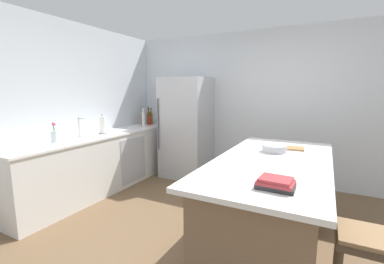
{
  "coord_description": "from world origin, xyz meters",
  "views": [
    {
      "loc": [
        1.02,
        -2.33,
        1.59
      ],
      "look_at": [
        -0.65,
        0.91,
        1.0
      ],
      "focal_mm": 24.26,
      "sensor_mm": 36.0,
      "label": 1
    }
  ],
  "objects_px": {
    "vinegar_bottle": "(142,120)",
    "soda_bottle": "(144,118)",
    "paper_towel_roll": "(103,125)",
    "whiskey_bottle": "(149,118)",
    "flower_vase": "(55,136)",
    "hot_sauce_bottle": "(150,121)",
    "refrigerator": "(187,128)",
    "cutting_board": "(288,148)",
    "olive_oil_bottle": "(151,117)",
    "cookbook_stack": "(276,183)",
    "sink_faucet": "(80,127)",
    "mixing_bowl": "(274,149)",
    "bar_stool": "(366,253)",
    "kitchen_island": "(270,203)"
  },
  "relations": [
    {
      "from": "refrigerator",
      "to": "cutting_board",
      "type": "bearing_deg",
      "value": -28.44
    },
    {
      "from": "flower_vase",
      "to": "hot_sauce_bottle",
      "type": "height_order",
      "value": "flower_vase"
    },
    {
      "from": "paper_towel_roll",
      "to": "hot_sauce_bottle",
      "type": "xyz_separation_m",
      "value": [
        0.03,
        1.2,
        -0.05
      ]
    },
    {
      "from": "paper_towel_roll",
      "to": "cookbook_stack",
      "type": "xyz_separation_m",
      "value": [
        2.85,
        -1.17,
        -0.09
      ]
    },
    {
      "from": "paper_towel_roll",
      "to": "mixing_bowl",
      "type": "xyz_separation_m",
      "value": [
        2.65,
        -0.07,
        -0.08
      ]
    },
    {
      "from": "flower_vase",
      "to": "olive_oil_bottle",
      "type": "bearing_deg",
      "value": 91.06
    },
    {
      "from": "flower_vase",
      "to": "paper_towel_roll",
      "type": "bearing_deg",
      "value": 88.25
    },
    {
      "from": "paper_towel_roll",
      "to": "cutting_board",
      "type": "height_order",
      "value": "paper_towel_roll"
    },
    {
      "from": "kitchen_island",
      "to": "refrigerator",
      "type": "xyz_separation_m",
      "value": [
        -1.83,
        1.62,
        0.44
      ]
    },
    {
      "from": "sink_faucet",
      "to": "olive_oil_bottle",
      "type": "bearing_deg",
      "value": 90.55
    },
    {
      "from": "hot_sauce_bottle",
      "to": "cookbook_stack",
      "type": "relative_size",
      "value": 0.85
    },
    {
      "from": "paper_towel_roll",
      "to": "whiskey_bottle",
      "type": "height_order",
      "value": "whiskey_bottle"
    },
    {
      "from": "flower_vase",
      "to": "refrigerator",
      "type": "bearing_deg",
      "value": 66.38
    },
    {
      "from": "kitchen_island",
      "to": "flower_vase",
      "type": "relative_size",
      "value": 8.18
    },
    {
      "from": "sink_faucet",
      "to": "paper_towel_roll",
      "type": "height_order",
      "value": "paper_towel_roll"
    },
    {
      "from": "flower_vase",
      "to": "hot_sauce_bottle",
      "type": "distance_m",
      "value": 2.0
    },
    {
      "from": "mixing_bowl",
      "to": "soda_bottle",
      "type": "bearing_deg",
      "value": 157.76
    },
    {
      "from": "sink_faucet",
      "to": "hot_sauce_bottle",
      "type": "height_order",
      "value": "sink_faucet"
    },
    {
      "from": "mixing_bowl",
      "to": "hot_sauce_bottle",
      "type": "bearing_deg",
      "value": 154.11
    },
    {
      "from": "refrigerator",
      "to": "olive_oil_bottle",
      "type": "height_order",
      "value": "refrigerator"
    },
    {
      "from": "sink_faucet",
      "to": "hot_sauce_bottle",
      "type": "distance_m",
      "value": 1.59
    },
    {
      "from": "mixing_bowl",
      "to": "cutting_board",
      "type": "xyz_separation_m",
      "value": [
        0.12,
        0.25,
        -0.03
      ]
    },
    {
      "from": "sink_faucet",
      "to": "cutting_board",
      "type": "height_order",
      "value": "sink_faucet"
    },
    {
      "from": "sink_faucet",
      "to": "soda_bottle",
      "type": "distance_m",
      "value": 1.39
    },
    {
      "from": "refrigerator",
      "to": "cutting_board",
      "type": "distance_m",
      "value": 2.17
    },
    {
      "from": "bar_stool",
      "to": "paper_towel_roll",
      "type": "bearing_deg",
      "value": 162.06
    },
    {
      "from": "kitchen_island",
      "to": "cookbook_stack",
      "type": "distance_m",
      "value": 0.92
    },
    {
      "from": "whiskey_bottle",
      "to": "mixing_bowl",
      "type": "relative_size",
      "value": 1.31
    },
    {
      "from": "bar_stool",
      "to": "whiskey_bottle",
      "type": "height_order",
      "value": "whiskey_bottle"
    },
    {
      "from": "hot_sauce_bottle",
      "to": "cookbook_stack",
      "type": "height_order",
      "value": "hot_sauce_bottle"
    },
    {
      "from": "olive_oil_bottle",
      "to": "whiskey_bottle",
      "type": "bearing_deg",
      "value": -90.56
    },
    {
      "from": "sink_faucet",
      "to": "paper_towel_roll",
      "type": "distance_m",
      "value": 0.39
    },
    {
      "from": "olive_oil_bottle",
      "to": "soda_bottle",
      "type": "bearing_deg",
      "value": -75.25
    },
    {
      "from": "flower_vase",
      "to": "olive_oil_bottle",
      "type": "height_order",
      "value": "olive_oil_bottle"
    },
    {
      "from": "olive_oil_bottle",
      "to": "cookbook_stack",
      "type": "xyz_separation_m",
      "value": [
        2.91,
        -2.54,
        -0.08
      ]
    },
    {
      "from": "whiskey_bottle",
      "to": "soda_bottle",
      "type": "xyz_separation_m",
      "value": [
        0.1,
        -0.29,
        0.02
      ]
    },
    {
      "from": "hot_sauce_bottle",
      "to": "soda_bottle",
      "type": "xyz_separation_m",
      "value": [
        -0.0,
        -0.2,
        0.07
      ]
    },
    {
      "from": "refrigerator",
      "to": "whiskey_bottle",
      "type": "xyz_separation_m",
      "value": [
        -0.92,
        0.08,
        0.13
      ]
    },
    {
      "from": "olive_oil_bottle",
      "to": "vinegar_bottle",
      "type": "bearing_deg",
      "value": -92.42
    },
    {
      "from": "refrigerator",
      "to": "olive_oil_bottle",
      "type": "xyz_separation_m",
      "value": [
        -0.92,
        0.16,
        0.13
      ]
    },
    {
      "from": "bar_stool",
      "to": "vinegar_bottle",
      "type": "relative_size",
      "value": 2.43
    },
    {
      "from": "kitchen_island",
      "to": "cookbook_stack",
      "type": "bearing_deg",
      "value": -78.44
    },
    {
      "from": "cutting_board",
      "to": "bar_stool",
      "type": "bearing_deg",
      "value": -63.1
    },
    {
      "from": "mixing_bowl",
      "to": "cutting_board",
      "type": "height_order",
      "value": "mixing_bowl"
    },
    {
      "from": "vinegar_bottle",
      "to": "soda_bottle",
      "type": "height_order",
      "value": "soda_bottle"
    },
    {
      "from": "bar_stool",
      "to": "cutting_board",
      "type": "relative_size",
      "value": 1.99
    },
    {
      "from": "refrigerator",
      "to": "paper_towel_roll",
      "type": "height_order",
      "value": "refrigerator"
    },
    {
      "from": "vinegar_bottle",
      "to": "cutting_board",
      "type": "bearing_deg",
      "value": -17.81
    },
    {
      "from": "bar_stool",
      "to": "mixing_bowl",
      "type": "height_order",
      "value": "mixing_bowl"
    },
    {
      "from": "whiskey_bottle",
      "to": "paper_towel_roll",
      "type": "bearing_deg",
      "value": -87.08
    }
  ]
}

